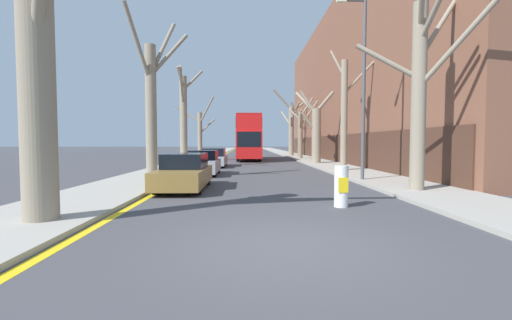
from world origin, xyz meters
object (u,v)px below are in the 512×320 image
street_tree_left_1 (152,103)px  street_tree_right_2 (315,130)px  street_tree_left_2 (184,117)px  street_tree_right_3 (301,130)px  street_tree_left_0 (37,49)px  street_tree_right_1 (345,111)px  parked_car_2 (214,158)px  parked_car_0 (185,172)px  street_tree_right_4 (291,127)px  parked_car_1 (203,163)px  street_tree_right_0 (421,83)px  street_tree_left_3 (200,133)px  double_decker_bus (249,136)px  lamp_post (362,81)px  traffic_bollard (341,186)px

street_tree_left_1 → street_tree_right_2: 15.98m
street_tree_left_2 → street_tree_right_3: size_ratio=1.07×
street_tree_left_0 → street_tree_left_2: (-0.17, 18.20, -0.10)m
street_tree_right_1 → parked_car_2: bearing=150.7°
parked_car_0 → street_tree_right_2: bearing=61.6°
street_tree_right_2 → parked_car_0: 17.63m
street_tree_left_1 → street_tree_right_4: 30.72m
street_tree_right_3 → street_tree_left_1: bearing=-117.2°
street_tree_right_3 → parked_car_0: street_tree_right_3 is taller
street_tree_left_0 → parked_car_2: (2.05, 18.62, -3.19)m
street_tree_right_1 → street_tree_right_3: size_ratio=1.13×
street_tree_right_1 → parked_car_1: street_tree_right_1 is taller
street_tree_right_0 → street_tree_right_1: size_ratio=1.08×
street_tree_left_3 → double_decker_bus: size_ratio=0.62×
street_tree_right_3 → parked_car_1: 20.07m
street_tree_right_4 → parked_car_0: (-8.47, -32.15, -3.25)m
street_tree_right_3 → double_decker_bus: size_ratio=0.67×
street_tree_right_4 → parked_car_1: street_tree_right_4 is taller
street_tree_left_1 → lamp_post: bearing=-6.2°
street_tree_left_1 → street_tree_left_2: size_ratio=1.08×
street_tree_left_1 → street_tree_right_4: size_ratio=0.90×
double_decker_bus → parked_car_2: (-2.72, -9.96, -1.90)m
street_tree_left_3 → street_tree_right_4: 15.18m
street_tree_left_3 → parked_car_2: street_tree_left_3 is taller
street_tree_left_3 → street_tree_left_0: bearing=-89.6°
lamp_post → street_tree_left_1: bearing=173.8°
lamp_post → traffic_bollard: lamp_post is taller
street_tree_left_3 → lamp_post: size_ratio=0.75×
street_tree_right_3 → parked_car_2: (-8.46, -11.36, -2.54)m
parked_car_2 → lamp_post: bearing=-53.1°
street_tree_right_0 → street_tree_right_1: bearing=90.5°
street_tree_left_3 → street_tree_right_1: 17.50m
street_tree_right_2 → parked_car_0: bearing=-118.4°
lamp_post → street_tree_right_2: bearing=87.8°
street_tree_right_1 → street_tree_left_1: bearing=-157.4°
street_tree_left_3 → double_decker_bus: 5.11m
street_tree_left_2 → street_tree_right_3: street_tree_left_2 is taller
street_tree_right_4 → street_tree_right_2: bearing=-90.5°
street_tree_left_2 → street_tree_right_0: size_ratio=0.88×
street_tree_left_1 → parked_car_0: bearing=-57.1°
street_tree_left_1 → double_decker_bus: street_tree_left_1 is taller
street_tree_right_3 → parked_car_1: size_ratio=1.77×
street_tree_left_2 → street_tree_right_2: bearing=16.7°
parked_car_1 → traffic_bollard: bearing=-62.6°
street_tree_right_0 → lamp_post: bearing=103.9°
street_tree_left_2 → street_tree_right_4: size_ratio=0.84×
street_tree_left_0 → street_tree_right_1: 17.43m
parked_car_1 → lamp_post: (7.80, -3.73, 4.04)m
street_tree_right_0 → parked_car_2: bearing=121.8°
street_tree_left_0 → street_tree_left_3: (-0.21, 27.44, -1.03)m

